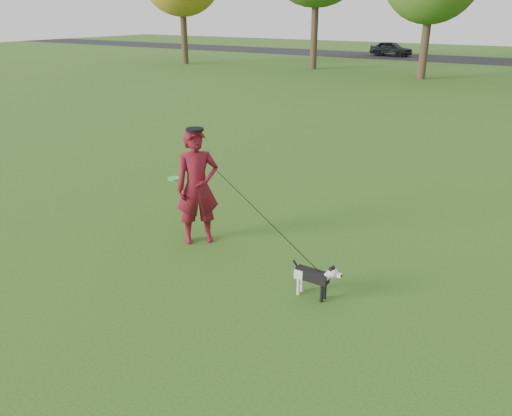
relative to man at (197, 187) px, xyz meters
The scene contains 5 objects.
ground 1.58m from the man, 17.88° to the right, with size 120.00×120.00×0.00m, color #285116.
man is the anchor object (origin of this frame).
dog 2.78m from the man, 13.43° to the right, with size 0.78×0.16×0.60m.
car_left 40.76m from the man, 103.48° to the left, with size 1.50×3.74×1.27m, color black.
man_held_items 1.65m from the man, 12.20° to the right, with size 3.31×0.78×1.67m.
Camera 1 is at (4.13, -6.03, 3.91)m, focal length 35.00 mm.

